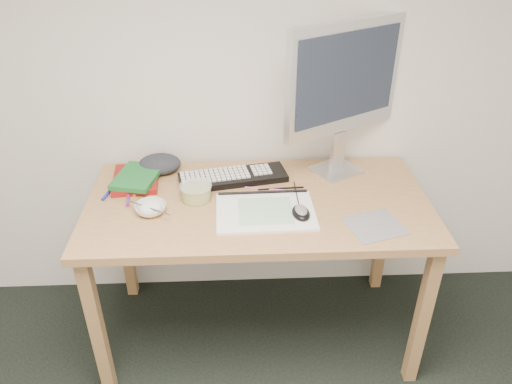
% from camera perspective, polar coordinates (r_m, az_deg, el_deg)
% --- Properties ---
extents(room_shell, '(3.60, 3.60, 3.60)m').
position_cam_1_polar(room_shell, '(0.41, -14.09, -13.36)').
color(room_shell, silver).
rests_on(room_shell, ground).
extents(desk, '(1.40, 0.70, 0.75)m').
position_cam_1_polar(desk, '(2.09, 0.25, -2.88)').
color(desk, tan).
rests_on(desk, ground).
extents(mousepad, '(0.24, 0.23, 0.00)m').
position_cam_1_polar(mousepad, '(1.94, 13.43, -3.77)').
color(mousepad, gray).
rests_on(mousepad, desk).
extents(sketchpad, '(0.39, 0.28, 0.01)m').
position_cam_1_polar(sketchpad, '(1.96, 1.09, -2.28)').
color(sketchpad, white).
rests_on(sketchpad, desk).
extents(keyboard, '(0.49, 0.23, 0.03)m').
position_cam_1_polar(keyboard, '(2.18, -2.65, 1.68)').
color(keyboard, black).
rests_on(keyboard, desk).
extents(monitor, '(0.51, 0.32, 0.66)m').
position_cam_1_polar(monitor, '(2.12, 10.03, 12.24)').
color(monitor, silver).
rests_on(monitor, desk).
extents(mouse, '(0.08, 0.12, 0.04)m').
position_cam_1_polar(mouse, '(1.93, 5.17, -2.10)').
color(mouse, black).
rests_on(mouse, sketchpad).
extents(rice_bowl, '(0.15, 0.15, 0.04)m').
position_cam_1_polar(rice_bowl, '(2.00, -11.94, -1.88)').
color(rice_bowl, white).
rests_on(rice_bowl, desk).
extents(chopsticks, '(0.18, 0.12, 0.02)m').
position_cam_1_polar(chopsticks, '(1.97, -12.29, -1.73)').
color(chopsticks, '#ADADAF').
rests_on(chopsticks, rice_bowl).
extents(fruit_tub, '(0.17, 0.17, 0.06)m').
position_cam_1_polar(fruit_tub, '(2.05, -6.87, -0.01)').
color(fruit_tub, gold).
rests_on(fruit_tub, desk).
extents(book_red, '(0.21, 0.27, 0.03)m').
position_cam_1_polar(book_red, '(2.23, -13.59, 1.45)').
color(book_red, maroon).
rests_on(book_red, desk).
extents(book_green, '(0.21, 0.26, 0.02)m').
position_cam_1_polar(book_green, '(2.20, -13.44, 1.71)').
color(book_green, '#1A6829').
rests_on(book_green, book_red).
extents(cloth_lump, '(0.18, 0.17, 0.07)m').
position_cam_1_polar(cloth_lump, '(2.28, -10.95, 3.15)').
color(cloth_lump, '#272A2F').
rests_on(cloth_lump, desk).
extents(pencil_pink, '(0.17, 0.04, 0.01)m').
position_cam_1_polar(pencil_pink, '(2.11, 1.02, 0.37)').
color(pencil_pink, pink).
rests_on(pencil_pink, desk).
extents(pencil_tan, '(0.15, 0.11, 0.01)m').
position_cam_1_polar(pencil_tan, '(2.03, 0.62, -1.01)').
color(pencil_tan, tan).
rests_on(pencil_tan, desk).
extents(pencil_black, '(0.20, 0.02, 0.01)m').
position_cam_1_polar(pencil_black, '(2.12, 2.85, 0.42)').
color(pencil_black, black).
rests_on(pencil_black, desk).
extents(marker_blue, '(0.04, 0.14, 0.01)m').
position_cam_1_polar(marker_blue, '(2.18, -16.38, 0.13)').
color(marker_blue, '#1D2CA2').
rests_on(marker_blue, desk).
extents(marker_orange, '(0.04, 0.13, 0.01)m').
position_cam_1_polar(marker_orange, '(2.18, -13.80, 0.50)').
color(marker_orange, orange).
rests_on(marker_orange, desk).
extents(marker_purple, '(0.03, 0.14, 0.01)m').
position_cam_1_polar(marker_purple, '(2.12, -14.38, -0.52)').
color(marker_purple, '#702485').
rests_on(marker_purple, desk).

